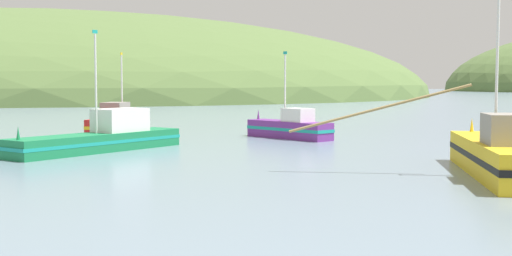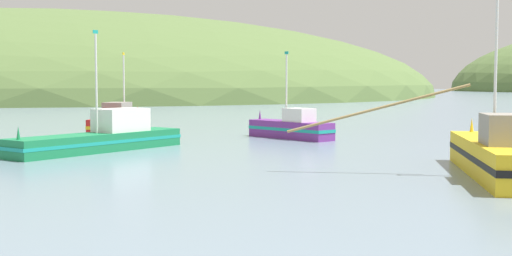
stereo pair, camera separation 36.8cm
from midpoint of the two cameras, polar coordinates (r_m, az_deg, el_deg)
name	(u,v)px [view 2 (the right image)]	position (r m, az deg, el deg)	size (l,w,h in m)	color
hill_far_right	(41,95)	(187.55, -17.78, 2.65)	(206.57, 165.26, 42.87)	#516B38
fishing_boat_purple	(291,127)	(46.95, 3.25, 0.04)	(5.82, 6.42, 6.09)	#6B2D84
fishing_boat_yellow	(493,155)	(30.24, 19.81, -2.19)	(17.37, 11.38, 8.01)	gold
fishing_boat_green	(103,137)	(39.64, -12.63, -0.79)	(8.72, 10.39, 6.91)	#197A47
fishing_boat_red	(120,123)	(52.16, -11.33, 0.45)	(3.43, 8.44, 6.21)	red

